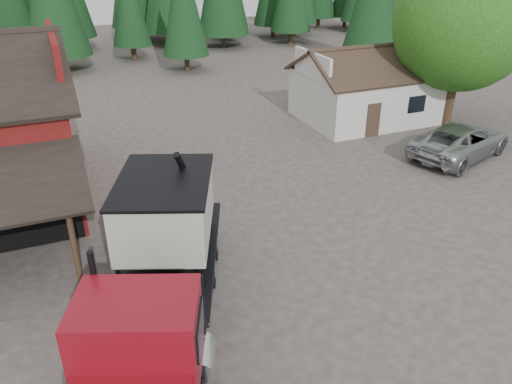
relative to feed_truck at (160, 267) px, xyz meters
name	(u,v)px	position (x,y,z in m)	size (l,w,h in m)	color
ground	(257,277)	(3.48, 1.23, -2.19)	(120.00, 120.00, 0.00)	#473D38
farmhouse	(367,93)	(16.48, 14.22, -0.53)	(8.60, 6.42, 4.65)	silver
deciduous_tree	(463,26)	(20.49, 11.20, 3.71)	(8.00, 8.00, 10.20)	#382619
conifer_backdrop	(100,51)	(3.48, 43.23, -2.19)	(76.00, 16.00, 16.00)	#11331A
near_pine_b	(183,0)	(9.48, 31.23, 3.70)	(3.96, 3.96, 10.40)	#382619
feed_truck	(160,267)	(0.00, 0.00, 0.00)	(6.39, 10.68, 4.69)	black
silver_car	(461,141)	(17.48, 6.89, -1.30)	(2.96, 6.41, 1.78)	#A2A5A9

